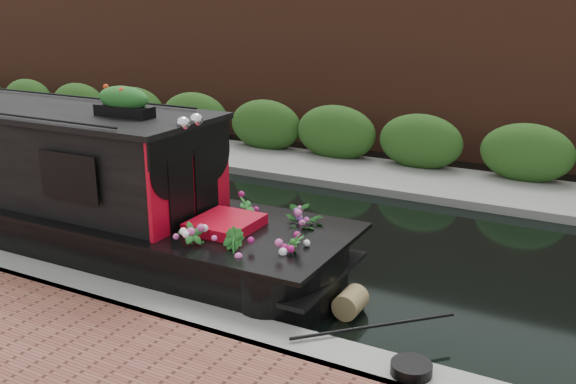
% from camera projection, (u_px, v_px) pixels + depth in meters
% --- Properties ---
extents(ground, '(80.00, 80.00, 0.00)m').
position_uv_depth(ground, '(219.00, 225.00, 11.50)').
color(ground, black).
rests_on(ground, ground).
extents(near_bank_coping, '(40.00, 0.60, 0.50)m').
position_uv_depth(near_bank_coping, '(81.00, 298.00, 8.73)').
color(near_bank_coping, gray).
rests_on(near_bank_coping, ground).
extents(far_bank_path, '(40.00, 2.40, 0.34)m').
position_uv_depth(far_bank_path, '(320.00, 171.00, 15.03)').
color(far_bank_path, slate).
rests_on(far_bank_path, ground).
extents(far_hedge, '(40.00, 1.10, 2.80)m').
position_uv_depth(far_hedge, '(336.00, 163.00, 15.78)').
color(far_hedge, '#254C19').
rests_on(far_hedge, ground).
extents(far_brick_wall, '(40.00, 1.00, 8.00)m').
position_uv_depth(far_brick_wall, '(368.00, 146.00, 17.55)').
color(far_brick_wall, '#4F281A').
rests_on(far_brick_wall, ground).
extents(rope_fender, '(0.34, 0.44, 0.34)m').
position_uv_depth(rope_fender, '(351.00, 302.00, 8.22)').
color(rope_fender, olive).
rests_on(rope_fender, ground).
extents(coiled_mooring_rope, '(0.43, 0.43, 0.12)m').
position_uv_depth(coiled_mooring_rope, '(411.00, 368.00, 6.51)').
color(coiled_mooring_rope, black).
rests_on(coiled_mooring_rope, near_bank_coping).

